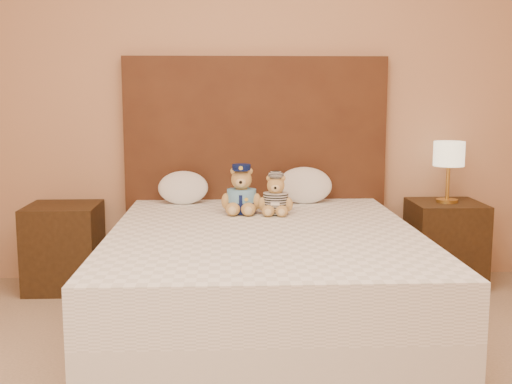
{
  "coord_description": "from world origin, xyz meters",
  "views": [
    {
      "loc": [
        -0.19,
        -2.09,
        1.25
      ],
      "look_at": [
        -0.03,
        1.45,
        0.71
      ],
      "focal_mm": 45.0,
      "sensor_mm": 36.0,
      "label": 1
    }
  ],
  "objects_px": {
    "bed": "(264,280)",
    "teddy_police": "(242,189)",
    "nightstand_left": "(64,247)",
    "pillow_left": "(183,186)",
    "teddy_prisoner": "(276,194)",
    "pillow_right": "(305,183)",
    "lamp": "(449,157)",
    "nightstand_right": "(445,243)"
  },
  "relations": [
    {
      "from": "nightstand_left",
      "to": "bed",
      "type": "bearing_deg",
      "value": -32.62
    },
    {
      "from": "pillow_left",
      "to": "lamp",
      "type": "bearing_deg",
      "value": -0.99
    },
    {
      "from": "teddy_prisoner",
      "to": "pillow_right",
      "type": "xyz_separation_m",
      "value": [
        0.22,
        0.42,
        0.01
      ]
    },
    {
      "from": "nightstand_left",
      "to": "teddy_prisoner",
      "type": "height_order",
      "value": "teddy_prisoner"
    },
    {
      "from": "nightstand_right",
      "to": "teddy_police",
      "type": "distance_m",
      "value": 1.46
    },
    {
      "from": "lamp",
      "to": "pillow_right",
      "type": "height_order",
      "value": "lamp"
    },
    {
      "from": "pillow_left",
      "to": "pillow_right",
      "type": "bearing_deg",
      "value": 0.0
    },
    {
      "from": "pillow_left",
      "to": "pillow_right",
      "type": "height_order",
      "value": "pillow_right"
    },
    {
      "from": "teddy_police",
      "to": "pillow_left",
      "type": "xyz_separation_m",
      "value": [
        -0.37,
        0.37,
        -0.03
      ]
    },
    {
      "from": "pillow_left",
      "to": "nightstand_right",
      "type": "bearing_deg",
      "value": -0.99
    },
    {
      "from": "lamp",
      "to": "nightstand_left",
      "type": "bearing_deg",
      "value": 180.0
    },
    {
      "from": "nightstand_right",
      "to": "lamp",
      "type": "height_order",
      "value": "lamp"
    },
    {
      "from": "teddy_police",
      "to": "teddy_prisoner",
      "type": "relative_size",
      "value": 1.21
    },
    {
      "from": "bed",
      "to": "teddy_prisoner",
      "type": "xyz_separation_m",
      "value": [
        0.09,
        0.41,
        0.4
      ]
    },
    {
      "from": "nightstand_right",
      "to": "pillow_left",
      "type": "bearing_deg",
      "value": 179.01
    },
    {
      "from": "bed",
      "to": "nightstand_right",
      "type": "relative_size",
      "value": 3.64
    },
    {
      "from": "pillow_left",
      "to": "bed",
      "type": "bearing_deg",
      "value": -60.03
    },
    {
      "from": "pillow_left",
      "to": "teddy_police",
      "type": "bearing_deg",
      "value": -44.8
    },
    {
      "from": "bed",
      "to": "nightstand_left",
      "type": "relative_size",
      "value": 3.64
    },
    {
      "from": "bed",
      "to": "pillow_left",
      "type": "xyz_separation_m",
      "value": [
        -0.48,
        0.83,
        0.39
      ]
    },
    {
      "from": "bed",
      "to": "nightstand_right",
      "type": "xyz_separation_m",
      "value": [
        1.25,
        0.8,
        -0.0
      ]
    },
    {
      "from": "bed",
      "to": "teddy_police",
      "type": "relative_size",
      "value": 6.9
    },
    {
      "from": "nightstand_right",
      "to": "bed",
      "type": "bearing_deg",
      "value": -147.38
    },
    {
      "from": "teddy_prisoner",
      "to": "pillow_right",
      "type": "relative_size",
      "value": 0.67
    },
    {
      "from": "bed",
      "to": "teddy_prisoner",
      "type": "distance_m",
      "value": 0.58
    },
    {
      "from": "teddy_police",
      "to": "teddy_prisoner",
      "type": "xyz_separation_m",
      "value": [
        0.2,
        -0.05,
        -0.02
      ]
    },
    {
      "from": "pillow_left",
      "to": "nightstand_left",
      "type": "bearing_deg",
      "value": -177.77
    },
    {
      "from": "lamp",
      "to": "teddy_prisoner",
      "type": "relative_size",
      "value": 1.67
    },
    {
      "from": "nightstand_left",
      "to": "teddy_prisoner",
      "type": "distance_m",
      "value": 1.45
    },
    {
      "from": "teddy_prisoner",
      "to": "pillow_left",
      "type": "distance_m",
      "value": 0.71
    },
    {
      "from": "pillow_right",
      "to": "bed",
      "type": "bearing_deg",
      "value": -110.67
    },
    {
      "from": "bed",
      "to": "nightstand_left",
      "type": "xyz_separation_m",
      "value": [
        -1.25,
        0.8,
        -0.0
      ]
    },
    {
      "from": "bed",
      "to": "nightstand_right",
      "type": "distance_m",
      "value": 1.48
    },
    {
      "from": "bed",
      "to": "lamp",
      "type": "relative_size",
      "value": 5.0
    },
    {
      "from": "bed",
      "to": "lamp",
      "type": "distance_m",
      "value": 1.59
    },
    {
      "from": "bed",
      "to": "nightstand_right",
      "type": "bearing_deg",
      "value": 32.62
    },
    {
      "from": "pillow_right",
      "to": "nightstand_left",
      "type": "bearing_deg",
      "value": -178.9
    },
    {
      "from": "lamp",
      "to": "pillow_right",
      "type": "bearing_deg",
      "value": 178.17
    },
    {
      "from": "nightstand_left",
      "to": "teddy_police",
      "type": "distance_m",
      "value": 1.26
    },
    {
      "from": "teddy_prisoner",
      "to": "pillow_left",
      "type": "relative_size",
      "value": 0.74
    },
    {
      "from": "nightstand_left",
      "to": "nightstand_right",
      "type": "relative_size",
      "value": 1.0
    },
    {
      "from": "teddy_prisoner",
      "to": "pillow_right",
      "type": "height_order",
      "value": "pillow_right"
    }
  ]
}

